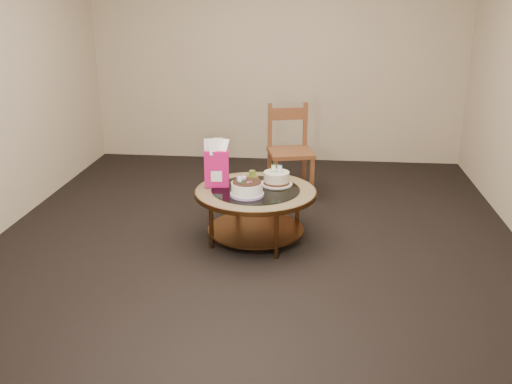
# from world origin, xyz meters

# --- Properties ---
(ground) EXTENTS (5.00, 5.00, 0.00)m
(ground) POSITION_xyz_m (0.00, 0.00, 0.00)
(ground) COLOR black
(ground) RESTS_ON ground
(room_walls) EXTENTS (4.52, 5.02, 2.61)m
(room_walls) POSITION_xyz_m (0.00, 0.00, 1.54)
(room_walls) COLOR #C1B292
(room_walls) RESTS_ON ground
(coffee_table) EXTENTS (1.02, 1.02, 0.46)m
(coffee_table) POSITION_xyz_m (0.00, -0.00, 0.38)
(coffee_table) COLOR #593519
(coffee_table) RESTS_ON ground
(decorated_cake) EXTENTS (0.27, 0.27, 0.16)m
(decorated_cake) POSITION_xyz_m (-0.06, -0.16, 0.51)
(decorated_cake) COLOR #BD97D6
(decorated_cake) RESTS_ON coffee_table
(cream_cake) EXTENTS (0.27, 0.27, 0.17)m
(cream_cake) POSITION_xyz_m (0.16, 0.15, 0.51)
(cream_cake) COLOR silver
(cream_cake) RESTS_ON coffee_table
(gift_bag) EXTENTS (0.21, 0.16, 0.40)m
(gift_bag) POSITION_xyz_m (-0.34, 0.06, 0.66)
(gift_bag) COLOR #ED1676
(gift_bag) RESTS_ON coffee_table
(pillar_candle) EXTENTS (0.12, 0.12, 0.08)m
(pillar_candle) POSITION_xyz_m (-0.06, 0.29, 0.48)
(pillar_candle) COLOR #DDCF5B
(pillar_candle) RESTS_ON coffee_table
(dining_chair) EXTENTS (0.52, 0.52, 0.94)m
(dining_chair) POSITION_xyz_m (0.23, 1.18, 0.48)
(dining_chair) COLOR brown
(dining_chair) RESTS_ON ground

